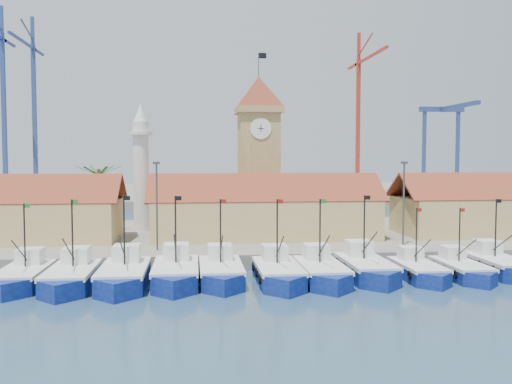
{
  "coord_description": "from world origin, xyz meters",
  "views": [
    {
      "loc": [
        -8.22,
        -46.48,
        11.02
      ],
      "look_at": [
        -1.19,
        18.0,
        7.0
      ],
      "focal_mm": 40.0,
      "sensor_mm": 36.0,
      "label": 1
    }
  ],
  "objects": [
    {
      "name": "boat_9",
      "position": [
        15.94,
        2.21,
        0.69
      ],
      "size": [
        3.23,
        8.86,
        6.7
      ],
      "color": "navy",
      "rests_on": "ground"
    },
    {
      "name": "terminal",
      "position": [
        0.0,
        110.0,
        1.0
      ],
      "size": [
        240.0,
        80.0,
        2.0
      ],
      "primitive_type": "cube",
      "color": "gray",
      "rests_on": "ground"
    },
    {
      "name": "boat_4",
      "position": [
        -5.91,
        2.8,
        0.8
      ],
      "size": [
        3.72,
        10.18,
        7.7
      ],
      "color": "navy",
      "rests_on": "ground"
    },
    {
      "name": "clock_tower",
      "position": [
        0.0,
        26.0,
        11.96
      ],
      "size": [
        5.8,
        5.8,
        22.7
      ],
      "color": "tan",
      "rests_on": "quay"
    },
    {
      "name": "hall_center",
      "position": [
        0.0,
        20.0,
        3.99
      ],
      "size": [
        27.04,
        10.13,
        7.61
      ],
      "color": "tan",
      "rests_on": "quay"
    },
    {
      "name": "palm_tree",
      "position": [
        -20.0,
        26.0,
        6.25
      ],
      "size": [
        5.6,
        5.03,
        8.39
      ],
      "color": "brown",
      "rests_on": "quay"
    },
    {
      "name": "crane_blue_near",
      "position": [
        -49.42,
        107.09,
        26.69
      ],
      "size": [
        1.0,
        29.41,
        45.03
      ],
      "color": "navy",
      "rests_on": "terminal"
    },
    {
      "name": "quay",
      "position": [
        0.0,
        24.0,
        0.75
      ],
      "size": [
        140.0,
        32.0,
        1.5
      ],
      "primitive_type": "cube",
      "color": "gray",
      "rests_on": "ground"
    },
    {
      "name": "boat_6",
      "position": [
        2.89,
        1.97,
        0.8
      ],
      "size": [
        3.71,
        10.17,
        7.7
      ],
      "color": "navy",
      "rests_on": "ground"
    },
    {
      "name": "boat_1",
      "position": [
        -18.55,
        2.13,
        0.81
      ],
      "size": [
        3.78,
        10.35,
        7.83
      ],
      "color": "navy",
      "rests_on": "ground"
    },
    {
      "name": "boat_8",
      "position": [
        11.85,
        2.23,
        0.7
      ],
      "size": [
        3.26,
        8.93,
        6.76
      ],
      "color": "navy",
      "rests_on": "ground"
    },
    {
      "name": "ground",
      "position": [
        0.0,
        0.0,
        0.0
      ],
      "size": [
        400.0,
        400.0,
        0.0
      ],
      "primitive_type": "plane",
      "color": "navy",
      "rests_on": "ground"
    },
    {
      "name": "crane_red_right",
      "position": [
        36.14,
        103.56,
        25.49
      ],
      "size": [
        1.0,
        32.97,
        42.27
      ],
      "color": "#B62B1C",
      "rests_on": "terminal"
    },
    {
      "name": "boat_5",
      "position": [
        -0.97,
        1.86,
        0.8
      ],
      "size": [
        3.73,
        10.21,
        7.72
      ],
      "color": "navy",
      "rests_on": "ground"
    },
    {
      "name": "boat_0",
      "position": [
        -22.69,
        2.92,
        0.77
      ],
      "size": [
        3.59,
        9.84,
        7.45
      ],
      "color": "navy",
      "rests_on": "ground"
    },
    {
      "name": "boat_3",
      "position": [
        -9.86,
        2.68,
        0.83
      ],
      "size": [
        3.88,
        10.63,
        8.04
      ],
      "color": "navy",
      "rests_on": "ground"
    },
    {
      "name": "boat_7",
      "position": [
        7.25,
        2.99,
        0.82
      ],
      "size": [
        3.83,
        10.49,
        7.94
      ],
      "color": "navy",
      "rests_on": "ground"
    },
    {
      "name": "minaret",
      "position": [
        -15.0,
        28.0,
        9.73
      ],
      "size": [
        3.0,
        3.0,
        16.3
      ],
      "color": "silver",
      "rests_on": "quay"
    },
    {
      "name": "boat_10",
      "position": [
        20.13,
        3.37,
        0.77
      ],
      "size": [
        3.6,
        9.85,
        7.46
      ],
      "color": "navy",
      "rests_on": "ground"
    },
    {
      "name": "lamp_posts",
      "position": [
        0.5,
        12.0,
        6.48
      ],
      "size": [
        80.7,
        0.25,
        9.03
      ],
      "color": "#3F3F44",
      "rests_on": "quay"
    },
    {
      "name": "crane_blue_far",
      "position": [
        -55.15,
        100.52,
        27.69
      ],
      "size": [
        1.0,
        33.97,
        46.13
      ],
      "color": "navy",
      "rests_on": "terminal"
    },
    {
      "name": "boat_2",
      "position": [
        -14.22,
        2.08,
        0.84
      ],
      "size": [
        3.93,
        10.75,
        8.14
      ],
      "color": "navy",
      "rests_on": "ground"
    },
    {
      "name": "gantry",
      "position": [
        62.0,
        106.65,
        20.04
      ],
      "size": [
        13.0,
        22.0,
        23.2
      ],
      "color": "navy",
      "rests_on": "terminal"
    }
  ]
}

